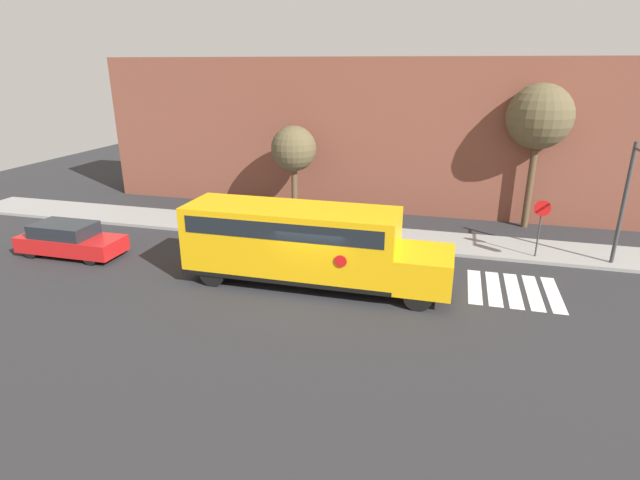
% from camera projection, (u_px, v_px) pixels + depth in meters
% --- Properties ---
extents(ground_plane, '(60.00, 60.00, 0.00)m').
position_uv_depth(ground_plane, '(314.00, 291.00, 18.73)').
color(ground_plane, '#28282B').
extents(sidewalk_strip, '(44.00, 3.00, 0.15)m').
position_uv_depth(sidewalk_strip, '(350.00, 235.00, 24.62)').
color(sidewalk_strip, gray).
rests_on(sidewalk_strip, ground).
extents(building_backdrop, '(32.00, 4.00, 8.41)m').
position_uv_depth(building_backdrop, '(374.00, 133.00, 29.15)').
color(building_backdrop, brown).
rests_on(building_backdrop, ground).
extents(crosswalk_stripes, '(3.30, 3.20, 0.01)m').
position_uv_depth(crosswalk_stripes, '(513.00, 290.00, 18.78)').
color(crosswalk_stripes, white).
rests_on(crosswalk_stripes, ground).
extents(school_bus, '(10.04, 2.57, 3.03)m').
position_uv_depth(school_bus, '(303.00, 241.00, 18.81)').
color(school_bus, '#EAA80F').
rests_on(school_bus, ground).
extents(parked_car, '(4.64, 1.75, 1.46)m').
position_uv_depth(parked_car, '(70.00, 240.00, 21.99)').
color(parked_car, red).
rests_on(parked_car, ground).
extents(stop_sign, '(0.68, 0.10, 2.67)m').
position_uv_depth(stop_sign, '(540.00, 221.00, 21.14)').
color(stop_sign, '#38383A').
rests_on(stop_sign, ground).
extents(traffic_light, '(0.28, 2.88, 5.21)m').
position_uv_depth(traffic_light, '(634.00, 192.00, 19.09)').
color(traffic_light, '#38383A').
rests_on(traffic_light, ground).
extents(tree_near_sidewalk, '(2.44, 2.44, 4.96)m').
position_uv_depth(tree_near_sidewalk, '(294.00, 149.00, 26.83)').
color(tree_near_sidewalk, brown).
rests_on(tree_near_sidewalk, ground).
extents(tree_far_sidewalk, '(3.16, 3.16, 7.21)m').
position_uv_depth(tree_far_sidewalk, '(539.00, 118.00, 24.23)').
color(tree_far_sidewalk, brown).
rests_on(tree_far_sidewalk, ground).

